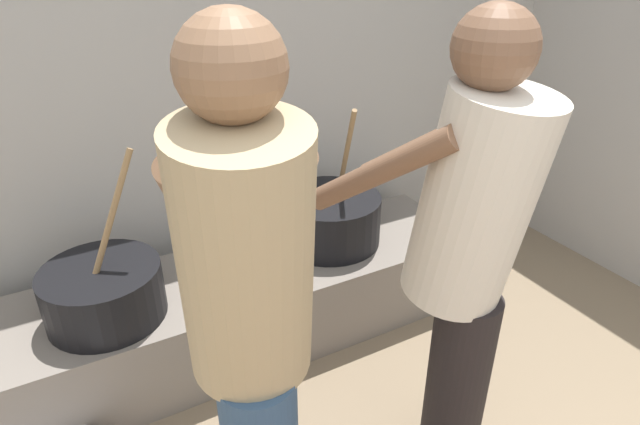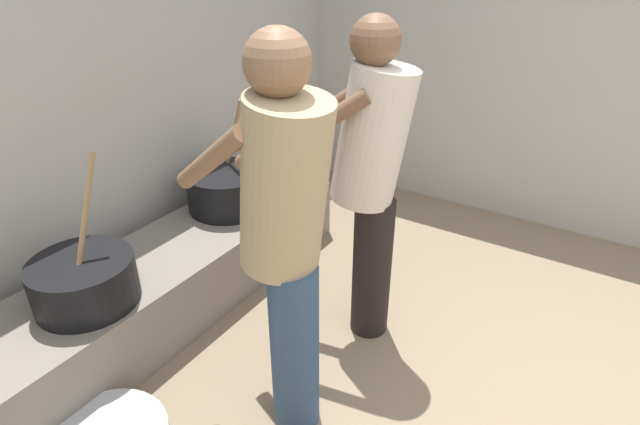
{
  "view_description": "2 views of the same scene",
  "coord_description": "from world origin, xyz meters",
  "px_view_note": "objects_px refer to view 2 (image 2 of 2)",
  "views": [
    {
      "loc": [
        -0.39,
        0.19,
        1.74
      ],
      "look_at": [
        0.48,
        1.79,
        0.79
      ],
      "focal_mm": 29.61,
      "sensor_mm": 36.0,
      "label": 1
    },
    {
      "loc": [
        -1.3,
        0.2,
        1.83
      ],
      "look_at": [
        0.57,
        1.39,
        0.65
      ],
      "focal_mm": 27.75,
      "sensor_mm": 36.0,
      "label": 2
    }
  ],
  "objects_px": {
    "cooking_pot_secondary": "(228,189)",
    "cook_in_tan_shirt": "(285,230)",
    "cooking_pot_main": "(85,281)",
    "cook_in_cream_shirt": "(370,171)"
  },
  "relations": [
    {
      "from": "cooking_pot_main",
      "to": "cooking_pot_secondary",
      "type": "relative_size",
      "value": 0.97
    },
    {
      "from": "cooking_pot_secondary",
      "to": "cook_in_tan_shirt",
      "type": "bearing_deg",
      "value": -127.71
    },
    {
      "from": "cooking_pot_secondary",
      "to": "cook_in_cream_shirt",
      "type": "bearing_deg",
      "value": -97.2
    },
    {
      "from": "cooking_pot_secondary",
      "to": "cooking_pot_main",
      "type": "bearing_deg",
      "value": -174.87
    },
    {
      "from": "cooking_pot_secondary",
      "to": "cook_in_cream_shirt",
      "type": "relative_size",
      "value": 0.43
    },
    {
      "from": "cooking_pot_secondary",
      "to": "cook_in_tan_shirt",
      "type": "height_order",
      "value": "cook_in_tan_shirt"
    },
    {
      "from": "cooking_pot_main",
      "to": "cook_in_cream_shirt",
      "type": "relative_size",
      "value": 0.42
    },
    {
      "from": "cooking_pot_main",
      "to": "cook_in_tan_shirt",
      "type": "height_order",
      "value": "cook_in_tan_shirt"
    },
    {
      "from": "cooking_pot_main",
      "to": "cooking_pot_secondary",
      "type": "distance_m",
      "value": 1.08
    },
    {
      "from": "cook_in_cream_shirt",
      "to": "cook_in_tan_shirt",
      "type": "xyz_separation_m",
      "value": [
        -0.68,
        -0.0,
        0.02
      ]
    }
  ]
}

